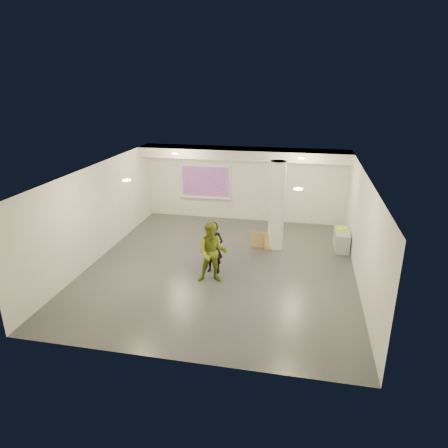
% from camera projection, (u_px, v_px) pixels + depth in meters
% --- Properties ---
extents(floor, '(8.00, 9.00, 0.01)m').
position_uv_depth(floor, '(221.00, 266.00, 12.36)').
color(floor, '#34373B').
rests_on(floor, ground).
extents(ceiling, '(8.00, 9.00, 0.01)m').
position_uv_depth(ceiling, '(221.00, 171.00, 11.33)').
color(ceiling, silver).
rests_on(ceiling, floor).
extents(wall_back, '(8.00, 0.01, 3.00)m').
position_uv_depth(wall_back, '(244.00, 184.00, 15.99)').
color(wall_back, silver).
rests_on(wall_back, floor).
extents(wall_front, '(8.00, 0.01, 3.00)m').
position_uv_depth(wall_front, '(174.00, 297.00, 7.70)').
color(wall_front, silver).
rests_on(wall_front, floor).
extents(wall_left, '(0.01, 9.00, 3.00)m').
position_uv_depth(wall_left, '(98.00, 212.00, 12.59)').
color(wall_left, silver).
rests_on(wall_left, floor).
extents(wall_right, '(0.01, 9.00, 3.00)m').
position_uv_depth(wall_right, '(362.00, 230.00, 11.10)').
color(wall_right, silver).
rests_on(wall_right, floor).
extents(soffit_band, '(8.00, 1.10, 0.36)m').
position_uv_depth(soffit_band, '(243.00, 153.00, 15.03)').
color(soffit_band, silver).
rests_on(soffit_band, ceiling).
extents(downlight_nw, '(0.22, 0.22, 0.02)m').
position_uv_depth(downlight_nw, '(175.00, 154.00, 14.05)').
color(downlight_nw, '#FFD280').
rests_on(downlight_nw, ceiling).
extents(downlight_ne, '(0.22, 0.22, 0.02)m').
position_uv_depth(downlight_ne, '(301.00, 158.00, 13.23)').
color(downlight_ne, '#FFD280').
rests_on(downlight_ne, ceiling).
extents(downlight_sw, '(0.22, 0.22, 0.02)m').
position_uv_depth(downlight_sw, '(127.00, 180.00, 10.37)').
color(downlight_sw, '#FFD280').
rests_on(downlight_sw, ceiling).
extents(downlight_se, '(0.22, 0.22, 0.02)m').
position_uv_depth(downlight_se, '(298.00, 189.00, 9.55)').
color(downlight_se, '#FFD280').
rests_on(downlight_se, ceiling).
extents(column, '(0.52, 0.52, 3.00)m').
position_uv_depth(column, '(277.00, 206.00, 13.22)').
color(column, white).
rests_on(column, floor).
extents(projection_screen, '(2.10, 0.13, 1.42)m').
position_uv_depth(projection_screen, '(205.00, 182.00, 16.24)').
color(projection_screen, white).
rests_on(projection_screen, wall_back).
extents(credenza, '(0.47, 1.11, 0.64)m').
position_uv_depth(credenza, '(342.00, 240.00, 13.53)').
color(credenza, '#96999B').
rests_on(credenza, floor).
extents(papers_stack, '(0.27, 0.32, 0.02)m').
position_uv_depth(papers_stack, '(343.00, 228.00, 13.66)').
color(papers_stack, silver).
rests_on(papers_stack, credenza).
extents(postit_pad, '(0.33, 0.39, 0.03)m').
position_uv_depth(postit_pad, '(341.00, 229.00, 13.59)').
color(postit_pad, '#C4DA09').
rests_on(postit_pad, credenza).
extents(cardboard_back, '(0.54, 0.29, 0.55)m').
position_uv_depth(cardboard_back, '(272.00, 242.00, 13.52)').
color(cardboard_back, '#A28144').
rests_on(cardboard_back, floor).
extents(cardboard_front, '(0.49, 0.15, 0.54)m').
position_uv_depth(cardboard_front, '(258.00, 240.00, 13.69)').
color(cardboard_front, '#A28144').
rests_on(cardboard_front, floor).
extents(woman, '(0.62, 0.46, 1.56)m').
position_uv_depth(woman, '(214.00, 248.00, 11.74)').
color(woman, black).
rests_on(woman, floor).
extents(man, '(0.97, 0.81, 1.77)m').
position_uv_depth(man, '(212.00, 253.00, 11.15)').
color(man, olive).
rests_on(man, floor).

